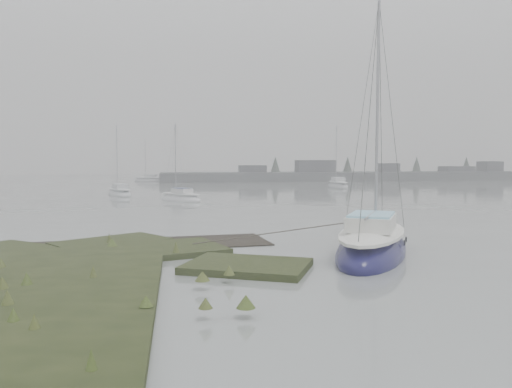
% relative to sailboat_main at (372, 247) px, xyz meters
% --- Properties ---
extents(ground, '(160.00, 160.00, 0.00)m').
position_rel_sailboat_main_xyz_m(ground, '(-4.96, 29.01, -0.29)').
color(ground, slate).
rests_on(ground, ground).
extents(far_shoreline, '(60.00, 8.00, 4.15)m').
position_rel_sailboat_main_xyz_m(far_shoreline, '(21.88, 60.91, 0.56)').
color(far_shoreline, '#4C4F51').
rests_on(far_shoreline, ground).
extents(sailboat_main, '(5.15, 6.86, 9.38)m').
position_rel_sailboat_main_xyz_m(sailboat_main, '(0.00, 0.00, 0.00)').
color(sailboat_main, '#12103D').
rests_on(sailboat_main, ground).
extents(sailboat_white, '(4.08, 4.71, 6.67)m').
position_rel_sailboat_main_xyz_m(sailboat_white, '(-6.20, 24.39, -0.08)').
color(sailboat_white, silver).
rests_on(sailboat_white, ground).
extents(sailboat_far_a, '(3.32, 5.22, 7.01)m').
position_rel_sailboat_main_xyz_m(sailboat_far_a, '(-11.71, 31.29, -0.07)').
color(sailboat_far_a, silver).
rests_on(sailboat_far_a, ground).
extents(sailboat_far_b, '(2.06, 5.74, 8.02)m').
position_rel_sailboat_main_xyz_m(sailboat_far_b, '(12.43, 41.09, -0.04)').
color(sailboat_far_b, '#A7ADB1').
rests_on(sailboat_far_b, ground).
extents(sailboat_far_c, '(5.23, 3.38, 7.02)m').
position_rel_sailboat_main_xyz_m(sailboat_far_c, '(-10.60, 62.21, -0.07)').
color(sailboat_far_c, '#B8BCC2').
rests_on(sailboat_far_c, ground).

